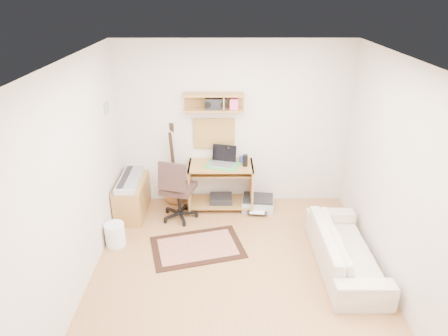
{
  "coord_description": "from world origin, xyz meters",
  "views": [
    {
      "loc": [
        -0.17,
        -3.96,
        3.28
      ],
      "look_at": [
        -0.15,
        1.05,
        1.0
      ],
      "focal_mm": 32.27,
      "sensor_mm": 36.0,
      "label": 1
    }
  ],
  "objects_px": {
    "desk": "(221,186)",
    "cabinet": "(132,197)",
    "sofa": "(346,243)",
    "printer": "(258,203)",
    "task_chair": "(178,188)"
  },
  "relations": [
    {
      "from": "cabinet",
      "to": "printer",
      "type": "xyz_separation_m",
      "value": [
        1.98,
        0.13,
        -0.19
      ]
    },
    {
      "from": "desk",
      "to": "task_chair",
      "type": "height_order",
      "value": "task_chair"
    },
    {
      "from": "task_chair",
      "to": "printer",
      "type": "bearing_deg",
      "value": 29.2
    },
    {
      "from": "task_chair",
      "to": "sofa",
      "type": "height_order",
      "value": "task_chair"
    },
    {
      "from": "desk",
      "to": "printer",
      "type": "height_order",
      "value": "desk"
    },
    {
      "from": "desk",
      "to": "sofa",
      "type": "xyz_separation_m",
      "value": [
        1.58,
        -1.5,
        -0.04
      ]
    },
    {
      "from": "desk",
      "to": "task_chair",
      "type": "relative_size",
      "value": 0.99
    },
    {
      "from": "sofa",
      "to": "cabinet",
      "type": "bearing_deg",
      "value": 65.82
    },
    {
      "from": "desk",
      "to": "cabinet",
      "type": "relative_size",
      "value": 1.11
    },
    {
      "from": "task_chair",
      "to": "cabinet",
      "type": "relative_size",
      "value": 1.13
    },
    {
      "from": "sofa",
      "to": "printer",
      "type": "bearing_deg",
      "value": 33.96
    },
    {
      "from": "sofa",
      "to": "task_chair",
      "type": "bearing_deg",
      "value": 61.93
    },
    {
      "from": "task_chair",
      "to": "printer",
      "type": "relative_size",
      "value": 2.05
    },
    {
      "from": "desk",
      "to": "sofa",
      "type": "height_order",
      "value": "desk"
    },
    {
      "from": "cabinet",
      "to": "desk",
      "type": "bearing_deg",
      "value": 7.21
    }
  ]
}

